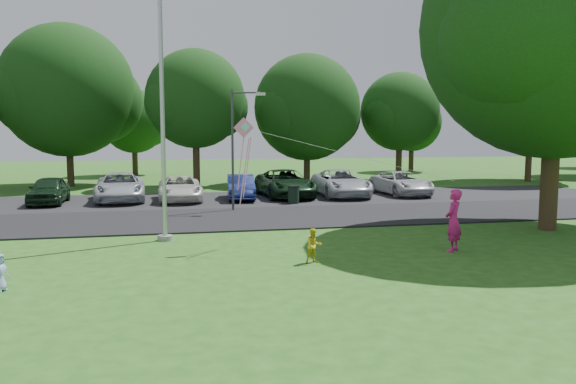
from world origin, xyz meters
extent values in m
plane|color=#245917|center=(0.00, 0.00, 0.00)|extent=(120.00, 120.00, 0.00)
cube|color=black|center=(0.00, 9.00, 0.03)|extent=(60.00, 6.00, 0.06)
cube|color=black|center=(0.00, 15.50, 0.03)|extent=(42.00, 7.00, 0.06)
cylinder|color=#B7BABF|center=(-3.50, 5.00, 5.00)|extent=(0.14, 0.14, 10.00)
cylinder|color=gray|center=(-3.50, 5.00, 0.08)|extent=(0.50, 0.50, 0.16)
cylinder|color=#3F3F44|center=(-0.56, 11.35, 2.68)|extent=(0.11, 0.11, 5.36)
cylinder|color=#3F3F44|center=(0.05, 11.19, 5.23)|extent=(1.23, 0.39, 0.08)
cube|color=silver|center=(0.65, 11.02, 5.16)|extent=(0.44, 0.29, 0.13)
cylinder|color=black|center=(2.57, 13.00, 0.43)|extent=(0.54, 0.54, 0.87)
cylinder|color=black|center=(2.57, 13.00, 0.89)|extent=(0.58, 0.58, 0.05)
cylinder|color=#332316|center=(10.00, 4.18, 1.98)|extent=(0.62, 0.62, 3.96)
sphere|color=black|center=(10.00, 4.18, 7.26)|extent=(9.41, 9.41, 9.41)
sphere|color=black|center=(8.11, 3.00, 6.78)|extent=(5.65, 5.65, 5.65)
sphere|color=black|center=(7.70, 3.18, 6.56)|extent=(4.90, 4.90, 4.90)
cylinder|color=#332316|center=(-9.60, 25.24, 1.60)|extent=(0.44, 0.44, 3.19)
sphere|color=black|center=(-9.60, 25.24, 6.17)|extent=(8.50, 8.50, 8.50)
sphere|color=black|center=(-7.68, 26.09, 5.53)|extent=(5.53, 5.53, 5.53)
sphere|color=black|center=(-11.30, 24.17, 5.74)|extent=(5.10, 5.10, 5.10)
cylinder|color=#332316|center=(-1.58, 22.90, 1.71)|extent=(0.44, 0.44, 3.43)
sphere|color=black|center=(-1.58, 22.90, 5.62)|extent=(6.27, 6.27, 6.27)
sphere|color=black|center=(-0.17, 23.53, 5.15)|extent=(4.07, 4.07, 4.07)
sphere|color=black|center=(-2.84, 22.12, 5.31)|extent=(3.76, 3.76, 3.76)
cylinder|color=#332316|center=(6.03, 24.17, 1.33)|extent=(0.44, 0.44, 2.66)
sphere|color=black|center=(6.03, 24.17, 5.20)|extent=(7.27, 7.27, 7.27)
sphere|color=black|center=(7.66, 24.89, 4.66)|extent=(4.72, 4.72, 4.72)
sphere|color=black|center=(4.57, 23.26, 4.84)|extent=(4.36, 4.36, 4.36)
cylinder|color=#332316|center=(13.12, 24.89, 1.51)|extent=(0.44, 0.44, 3.02)
sphere|color=black|center=(13.12, 24.89, 5.00)|extent=(5.67, 5.67, 5.67)
sphere|color=black|center=(14.39, 25.46, 4.58)|extent=(3.68, 3.68, 3.68)
sphere|color=black|center=(11.98, 24.18, 4.72)|extent=(3.40, 3.40, 3.40)
cylinder|color=#332316|center=(21.92, 22.25, 1.71)|extent=(0.44, 0.44, 3.42)
sphere|color=black|center=(21.92, 22.25, 6.49)|extent=(8.77, 8.77, 8.77)
sphere|color=black|center=(23.89, 23.13, 5.84)|extent=(5.70, 5.70, 5.70)
sphere|color=black|center=(20.17, 21.15, 6.06)|extent=(5.26, 5.26, 5.26)
cylinder|color=#332316|center=(-6.00, 34.00, 1.30)|extent=(0.44, 0.44, 2.60)
sphere|color=black|center=(-6.00, 34.00, 4.42)|extent=(5.20, 5.20, 5.20)
sphere|color=black|center=(-4.83, 34.52, 4.03)|extent=(3.38, 3.38, 3.38)
sphere|color=black|center=(-7.04, 33.35, 4.16)|extent=(3.12, 3.12, 3.12)
cylinder|color=#332316|center=(18.00, 33.50, 1.30)|extent=(0.44, 0.44, 2.60)
sphere|color=black|center=(18.00, 33.50, 4.42)|extent=(5.20, 5.20, 5.20)
sphere|color=black|center=(19.17, 34.02, 4.03)|extent=(3.38, 3.38, 3.38)
sphere|color=black|center=(16.96, 32.85, 4.16)|extent=(3.12, 3.12, 3.12)
imported|color=black|center=(-9.03, 15.34, 0.72)|extent=(1.58, 3.90, 1.33)
imported|color=#B2B7BF|center=(-5.75, 15.79, 0.77)|extent=(2.64, 5.23, 1.42)
imported|color=silver|center=(-2.80, 15.26, 0.69)|extent=(2.14, 4.58, 1.27)
imported|color=navy|center=(0.29, 15.24, 0.69)|extent=(1.64, 3.93, 1.26)
imported|color=black|center=(2.73, 15.78, 0.79)|extent=(2.72, 5.37, 1.46)
imported|color=#B2B7BF|center=(5.75, 15.48, 0.78)|extent=(2.51, 5.23, 1.44)
imported|color=silver|center=(9.25, 15.46, 0.71)|extent=(2.41, 4.76, 1.29)
imported|color=#CB1B75|center=(4.81, 1.48, 0.92)|extent=(0.79, 0.78, 1.84)
imported|color=gold|center=(0.42, 0.91, 0.47)|extent=(0.51, 0.42, 0.94)
cube|color=pink|center=(-1.13, 3.32, 3.64)|extent=(0.61, 0.08, 0.61)
cube|color=#8CC6E5|center=(-1.08, 3.29, 3.66)|extent=(0.30, 0.05, 0.29)
cylinder|color=white|center=(1.84, 2.40, 2.86)|extent=(5.94, 1.85, 1.56)
cylinder|color=pink|center=(-1.23, 3.32, 2.56)|extent=(0.20, 0.26, 1.63)
cylinder|color=pink|center=(-1.03, 3.37, 2.43)|extent=(0.23, 0.43, 1.86)
cylinder|color=pink|center=(-1.13, 3.24, 2.31)|extent=(0.25, 0.63, 2.08)
camera|label=1|loc=(-3.36, -13.42, 3.49)|focal=35.00mm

